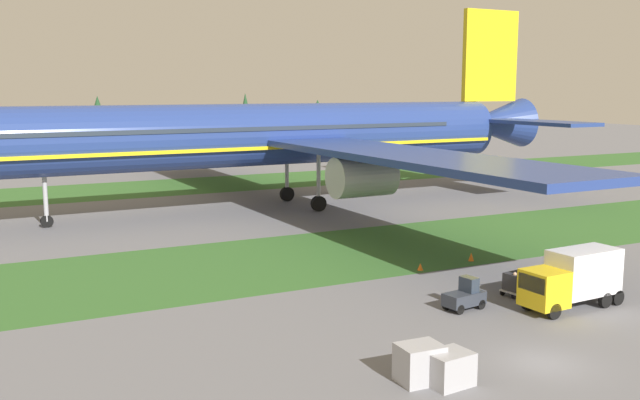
{
  "coord_description": "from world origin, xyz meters",
  "views": [
    {
      "loc": [
        -24.97,
        -24.94,
        13.34
      ],
      "look_at": [
        2.12,
        28.51,
        4.0
      ],
      "focal_mm": 40.21,
      "sensor_mm": 36.0,
      "label": 1
    }
  ],
  "objects_px": {
    "ground_crew_marshaller": "(514,284)",
    "uld_container_1": "(449,369)",
    "cargo_dolly_second": "(549,276)",
    "uld_container_0": "(420,363)",
    "airliner": "(284,134)",
    "taxiway_marker_0": "(420,267)",
    "cargo_dolly_lead": "(520,282)",
    "catering_truck": "(573,277)",
    "baggage_tug": "(465,296)",
    "taxiway_marker_1": "(471,257)"
  },
  "relations": [
    {
      "from": "uld_container_1",
      "to": "taxiway_marker_0",
      "type": "distance_m",
      "value": 20.89
    },
    {
      "from": "airliner",
      "to": "uld_container_0",
      "type": "relative_size",
      "value": 43.09
    },
    {
      "from": "airliner",
      "to": "taxiway_marker_1",
      "type": "xyz_separation_m",
      "value": [
        2.62,
        -29.93,
        -8.0
      ]
    },
    {
      "from": "cargo_dolly_second",
      "to": "uld_container_0",
      "type": "height_order",
      "value": "uld_container_0"
    },
    {
      "from": "ground_crew_marshaller",
      "to": "taxiway_marker_0",
      "type": "distance_m",
      "value": 8.85
    },
    {
      "from": "cargo_dolly_lead",
      "to": "uld_container_1",
      "type": "height_order",
      "value": "uld_container_1"
    },
    {
      "from": "cargo_dolly_lead",
      "to": "baggage_tug",
      "type": "bearing_deg",
      "value": 90.0
    },
    {
      "from": "ground_crew_marshaller",
      "to": "uld_container_0",
      "type": "xyz_separation_m",
      "value": [
        -13.03,
        -8.22,
        -0.05
      ]
    },
    {
      "from": "baggage_tug",
      "to": "taxiway_marker_1",
      "type": "distance_m",
      "value": 12.78
    },
    {
      "from": "ground_crew_marshaller",
      "to": "uld_container_0",
      "type": "height_order",
      "value": "uld_container_0"
    },
    {
      "from": "cargo_dolly_lead",
      "to": "uld_container_0",
      "type": "xyz_separation_m",
      "value": [
        -13.76,
        -8.52,
        -0.03
      ]
    },
    {
      "from": "uld_container_0",
      "to": "taxiway_marker_0",
      "type": "xyz_separation_m",
      "value": [
        11.83,
        16.96,
        -0.63
      ]
    },
    {
      "from": "cargo_dolly_lead",
      "to": "catering_truck",
      "type": "bearing_deg",
      "value": -170.22
    },
    {
      "from": "airliner",
      "to": "baggage_tug",
      "type": "xyz_separation_m",
      "value": [
        -5.65,
        -39.66,
        -7.52
      ]
    },
    {
      "from": "airliner",
      "to": "ground_crew_marshaller",
      "type": "distance_m",
      "value": 40.0
    },
    {
      "from": "uld_container_1",
      "to": "airliner",
      "type": "bearing_deg",
      "value": 74.48
    },
    {
      "from": "airliner",
      "to": "cargo_dolly_lead",
      "type": "distance_m",
      "value": 39.7
    },
    {
      "from": "ground_crew_marshaller",
      "to": "uld_container_0",
      "type": "distance_m",
      "value": 15.41
    },
    {
      "from": "cargo_dolly_second",
      "to": "taxiway_marker_0",
      "type": "bearing_deg",
      "value": 23.17
    },
    {
      "from": "ground_crew_marshaller",
      "to": "taxiway_marker_0",
      "type": "bearing_deg",
      "value": 150.03
    },
    {
      "from": "catering_truck",
      "to": "cargo_dolly_second",
      "type": "bearing_deg",
      "value": -28.45
    },
    {
      "from": "taxiway_marker_1",
      "to": "baggage_tug",
      "type": "bearing_deg",
      "value": -130.39
    },
    {
      "from": "airliner",
      "to": "cargo_dolly_second",
      "type": "bearing_deg",
      "value": -177.64
    },
    {
      "from": "catering_truck",
      "to": "uld_container_0",
      "type": "height_order",
      "value": "catering_truck"
    },
    {
      "from": "catering_truck",
      "to": "uld_container_1",
      "type": "height_order",
      "value": "catering_truck"
    },
    {
      "from": "catering_truck",
      "to": "taxiway_marker_1",
      "type": "xyz_separation_m",
      "value": [
        2.22,
        12.46,
        -1.62
      ]
    },
    {
      "from": "ground_crew_marshaller",
      "to": "uld_container_1",
      "type": "height_order",
      "value": "ground_crew_marshaller"
    },
    {
      "from": "taxiway_marker_0",
      "to": "taxiway_marker_1",
      "type": "distance_m",
      "value": 5.26
    },
    {
      "from": "catering_truck",
      "to": "uld_container_1",
      "type": "relative_size",
      "value": 3.53
    },
    {
      "from": "airliner",
      "to": "taxiway_marker_0",
      "type": "distance_m",
      "value": 31.7
    },
    {
      "from": "uld_container_1",
      "to": "taxiway_marker_1",
      "type": "height_order",
      "value": "uld_container_1"
    },
    {
      "from": "catering_truck",
      "to": "taxiway_marker_1",
      "type": "distance_m",
      "value": 12.76
    },
    {
      "from": "baggage_tug",
      "to": "cargo_dolly_lead",
      "type": "relative_size",
      "value": 1.16
    },
    {
      "from": "taxiway_marker_0",
      "to": "taxiway_marker_1",
      "type": "relative_size",
      "value": 0.8
    },
    {
      "from": "cargo_dolly_lead",
      "to": "ground_crew_marshaller",
      "type": "distance_m",
      "value": 0.79
    },
    {
      "from": "taxiway_marker_0",
      "to": "taxiway_marker_1",
      "type": "bearing_deg",
      "value": 6.67
    },
    {
      "from": "ground_crew_marshaller",
      "to": "taxiway_marker_0",
      "type": "relative_size",
      "value": 3.29
    },
    {
      "from": "baggage_tug",
      "to": "uld_container_1",
      "type": "distance_m",
      "value": 11.7
    },
    {
      "from": "cargo_dolly_lead",
      "to": "uld_container_1",
      "type": "distance_m",
      "value": 15.86
    },
    {
      "from": "cargo_dolly_second",
      "to": "cargo_dolly_lead",
      "type": "bearing_deg",
      "value": 90.0
    },
    {
      "from": "cargo_dolly_second",
      "to": "airliner",
      "type": "bearing_deg",
      "value": -4.36
    },
    {
      "from": "uld_container_1",
      "to": "taxiway_marker_0",
      "type": "xyz_separation_m",
      "value": [
        10.84,
        17.85,
        -0.51
      ]
    },
    {
      "from": "catering_truck",
      "to": "ground_crew_marshaller",
      "type": "bearing_deg",
      "value": 27.09
    },
    {
      "from": "baggage_tug",
      "to": "taxiway_marker_1",
      "type": "height_order",
      "value": "baggage_tug"
    },
    {
      "from": "airliner",
      "to": "cargo_dolly_second",
      "type": "xyz_separation_m",
      "value": [
        2.2,
        -38.61,
        -7.41
      ]
    },
    {
      "from": "airliner",
      "to": "uld_container_0",
      "type": "distance_m",
      "value": 50.21
    },
    {
      "from": "baggage_tug",
      "to": "cargo_dolly_second",
      "type": "height_order",
      "value": "baggage_tug"
    },
    {
      "from": "cargo_dolly_second",
      "to": "ground_crew_marshaller",
      "type": "bearing_deg",
      "value": 92.98
    },
    {
      "from": "uld_container_1",
      "to": "cargo_dolly_second",
      "type": "bearing_deg",
      "value": 32.03
    },
    {
      "from": "cargo_dolly_lead",
      "to": "catering_truck",
      "type": "xyz_separation_m",
      "value": [
        1.07,
        -3.4,
        1.03
      ]
    }
  ]
}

